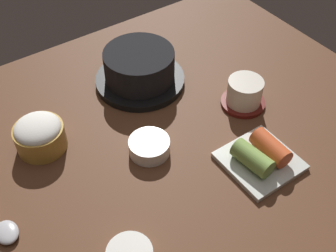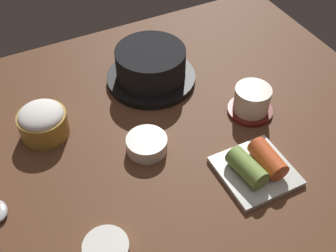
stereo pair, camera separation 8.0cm
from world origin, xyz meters
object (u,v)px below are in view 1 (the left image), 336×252
(kimchi_plate, at_px, (261,156))
(spoon, at_px, (1,222))
(tea_cup_with_saucer, at_px, (244,93))
(rice_bowl, at_px, (39,134))
(banchan_cup_center, at_px, (149,146))
(stone_pot, at_px, (139,69))

(kimchi_plate, xyz_separation_m, spoon, (-0.43, 0.14, -0.01))
(tea_cup_with_saucer, xyz_separation_m, kimchi_plate, (-0.08, -0.14, -0.01))
(rice_bowl, height_order, kimchi_plate, rice_bowl)
(tea_cup_with_saucer, bearing_deg, banchan_cup_center, 179.79)
(banchan_cup_center, relative_size, kimchi_plate, 0.61)
(tea_cup_with_saucer, relative_size, spoon, 0.53)
(kimchi_plate, distance_m, spoon, 0.45)
(stone_pot, bearing_deg, spoon, -154.99)
(banchan_cup_center, distance_m, spoon, 0.28)
(spoon, bearing_deg, banchan_cup_center, -1.13)
(rice_bowl, xyz_separation_m, spoon, (-0.12, -0.12, -0.03))
(banchan_cup_center, height_order, kimchi_plate, kimchi_plate)
(tea_cup_with_saucer, height_order, kimchi_plate, tea_cup_with_saucer)
(stone_pot, bearing_deg, tea_cup_with_saucer, -52.54)
(rice_bowl, bearing_deg, banchan_cup_center, -38.55)
(kimchi_plate, bearing_deg, stone_pot, 100.25)
(banchan_cup_center, bearing_deg, kimchi_plate, -42.49)
(banchan_cup_center, xyz_separation_m, spoon, (-0.28, 0.01, -0.01))
(rice_bowl, xyz_separation_m, banchan_cup_center, (0.16, -0.13, -0.02))
(stone_pot, distance_m, rice_bowl, 0.26)
(stone_pot, xyz_separation_m, kimchi_plate, (0.06, -0.32, -0.02))
(banchan_cup_center, bearing_deg, rice_bowl, 141.45)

